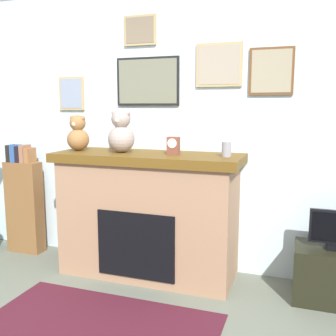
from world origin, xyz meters
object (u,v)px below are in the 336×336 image
(mantel_clock, at_px, (173,146))
(bookshelf, at_px, (24,202))
(fireplace, at_px, (148,214))
(candle_jar, at_px, (226,149))
(teddy_bear_tan, at_px, (78,135))
(teddy_bear_brown, at_px, (121,133))

(mantel_clock, bearing_deg, bookshelf, 176.27)
(bookshelf, bearing_deg, fireplace, -3.60)
(fireplace, distance_m, candle_jar, 0.93)
(bookshelf, xyz_separation_m, teddy_bear_tan, (0.75, -0.11, 0.74))
(fireplace, xyz_separation_m, mantel_clock, (0.24, -0.02, 0.63))
(fireplace, bearing_deg, bookshelf, 176.40)
(teddy_bear_tan, bearing_deg, candle_jar, 0.02)
(fireplace, bearing_deg, teddy_bear_brown, -175.78)
(candle_jar, bearing_deg, teddy_bear_tan, -179.98)
(teddy_bear_brown, bearing_deg, fireplace, 4.22)
(mantel_clock, height_order, teddy_bear_brown, teddy_bear_brown)
(fireplace, relative_size, teddy_bear_brown, 4.35)
(candle_jar, height_order, teddy_bear_brown, teddy_bear_brown)
(teddy_bear_tan, height_order, teddy_bear_brown, teddy_bear_brown)
(teddy_bear_tan, distance_m, teddy_bear_brown, 0.45)
(candle_jar, distance_m, teddy_bear_brown, 0.95)
(fireplace, relative_size, mantel_clock, 11.02)
(bookshelf, bearing_deg, mantel_clock, -3.73)
(bookshelf, distance_m, mantel_clock, 1.81)
(bookshelf, height_order, candle_jar, candle_jar)
(fireplace, xyz_separation_m, candle_jar, (0.70, -0.02, 0.62))
(fireplace, bearing_deg, teddy_bear_tan, -178.50)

